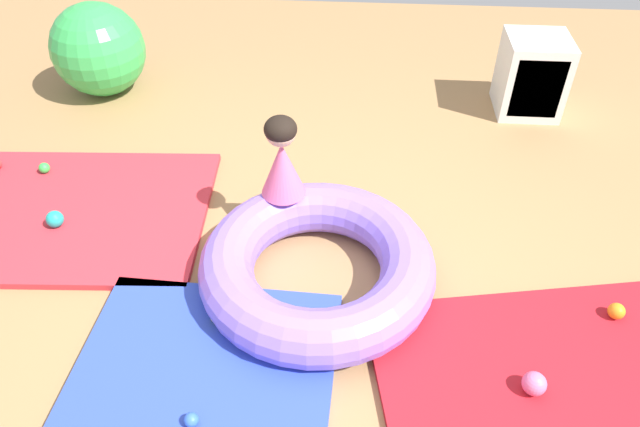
% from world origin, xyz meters
% --- Properties ---
extents(ground_plane, '(8.00, 8.00, 0.00)m').
position_xyz_m(ground_plane, '(0.00, 0.00, 0.00)').
color(ground_plane, '#9E7549').
extents(gym_mat_near_right, '(1.95, 1.29, 0.04)m').
position_xyz_m(gym_mat_near_right, '(-1.55, 0.50, 0.02)').
color(gym_mat_near_right, red).
rests_on(gym_mat_near_right, ground).
extents(gym_mat_front, '(1.20, 0.97, 0.04)m').
position_xyz_m(gym_mat_front, '(-0.37, -0.48, 0.02)').
color(gym_mat_front, '#2D47B7').
rests_on(gym_mat_front, ground).
extents(gym_mat_far_right, '(1.92, 1.21, 0.04)m').
position_xyz_m(gym_mat_far_right, '(1.29, -0.37, 0.02)').
color(gym_mat_far_right, '#B21923').
rests_on(gym_mat_far_right, ground).
extents(inflatable_cushion, '(1.21, 1.21, 0.28)m').
position_xyz_m(inflatable_cushion, '(0.09, 0.07, 0.14)').
color(inflatable_cushion, '#8466E0').
rests_on(inflatable_cushion, ground).
extents(child_in_pink, '(0.25, 0.25, 0.47)m').
position_xyz_m(child_in_pink, '(-0.12, 0.48, 0.51)').
color(child_in_pink, '#E5608E').
rests_on(child_in_pink, inflatable_cushion).
extents(play_ball_teal, '(0.10, 0.10, 0.10)m').
position_xyz_m(play_ball_teal, '(-1.43, 0.37, 0.09)').
color(play_ball_teal, teal).
rests_on(play_ball_teal, gym_mat_near_right).
extents(play_ball_green, '(0.07, 0.07, 0.07)m').
position_xyz_m(play_ball_green, '(-1.72, 0.86, 0.07)').
color(play_ball_green, green).
rests_on(play_ball_green, gym_mat_near_right).
extents(play_ball_orange, '(0.08, 0.08, 0.08)m').
position_xyz_m(play_ball_orange, '(1.56, -0.07, 0.08)').
color(play_ball_orange, orange).
rests_on(play_ball_orange, gym_mat_far_right).
extents(play_ball_yellow, '(0.07, 0.07, 0.07)m').
position_xyz_m(play_ball_yellow, '(-0.36, -0.24, 0.08)').
color(play_ball_yellow, yellow).
rests_on(play_ball_yellow, gym_mat_front).
extents(play_ball_blue, '(0.06, 0.06, 0.06)m').
position_xyz_m(play_ball_blue, '(-0.36, -0.78, 0.07)').
color(play_ball_blue, blue).
rests_on(play_ball_blue, gym_mat_front).
extents(play_ball_pink, '(0.11, 0.11, 0.11)m').
position_xyz_m(play_ball_pink, '(1.08, -0.52, 0.09)').
color(play_ball_pink, pink).
rests_on(play_ball_pink, gym_mat_far_right).
extents(exercise_ball_large, '(0.69, 0.69, 0.69)m').
position_xyz_m(exercise_ball_large, '(-1.71, 2.00, 0.35)').
color(exercise_ball_large, green).
rests_on(exercise_ball_large, ground).
extents(storage_cube, '(0.44, 0.44, 0.56)m').
position_xyz_m(storage_cube, '(1.51, 1.94, 0.28)').
color(storage_cube, silver).
rests_on(storage_cube, ground).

